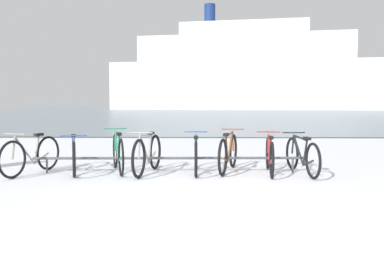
{
  "coord_description": "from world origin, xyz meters",
  "views": [
    {
      "loc": [
        -0.14,
        -5.27,
        1.32
      ],
      "look_at": [
        -0.32,
        4.34,
        0.72
      ],
      "focal_mm": 37.65,
      "sensor_mm": 36.0,
      "label": 1
    }
  ],
  "objects_px": {
    "bicycle_1": "(74,155)",
    "bicycle_7": "(302,156)",
    "bicycle_2": "(118,152)",
    "bicycle_3": "(147,154)",
    "bicycle_5": "(228,153)",
    "ferry_ship": "(248,74)",
    "bicycle_6": "(270,155)",
    "bicycle_4": "(196,154)",
    "bicycle_0": "(31,155)"
  },
  "relations": [
    {
      "from": "bicycle_0",
      "to": "ferry_ship",
      "type": "bearing_deg",
      "value": 80.19
    },
    {
      "from": "bicycle_4",
      "to": "bicycle_5",
      "type": "relative_size",
      "value": 0.99
    },
    {
      "from": "bicycle_5",
      "to": "bicycle_7",
      "type": "height_order",
      "value": "bicycle_5"
    },
    {
      "from": "bicycle_4",
      "to": "bicycle_5",
      "type": "xyz_separation_m",
      "value": [
        0.62,
        0.11,
        0.02
      ]
    },
    {
      "from": "bicycle_6",
      "to": "bicycle_7",
      "type": "distance_m",
      "value": 0.59
    },
    {
      "from": "bicycle_5",
      "to": "ferry_ship",
      "type": "bearing_deg",
      "value": 82.92
    },
    {
      "from": "bicycle_0",
      "to": "bicycle_6",
      "type": "distance_m",
      "value": 4.44
    },
    {
      "from": "bicycle_0",
      "to": "bicycle_3",
      "type": "relative_size",
      "value": 0.94
    },
    {
      "from": "bicycle_4",
      "to": "bicycle_3",
      "type": "bearing_deg",
      "value": -171.42
    },
    {
      "from": "bicycle_6",
      "to": "bicycle_3",
      "type": "bearing_deg",
      "value": -178.93
    },
    {
      "from": "bicycle_2",
      "to": "bicycle_3",
      "type": "relative_size",
      "value": 0.99
    },
    {
      "from": "bicycle_0",
      "to": "ferry_ship",
      "type": "relative_size",
      "value": 0.03
    },
    {
      "from": "bicycle_1",
      "to": "bicycle_7",
      "type": "xyz_separation_m",
      "value": [
        4.29,
        -0.07,
        0.0
      ]
    },
    {
      "from": "bicycle_4",
      "to": "bicycle_0",
      "type": "bearing_deg",
      "value": -175.55
    },
    {
      "from": "bicycle_5",
      "to": "ferry_ship",
      "type": "xyz_separation_m",
      "value": [
        9.22,
        74.23,
        6.81
      ]
    },
    {
      "from": "bicycle_7",
      "to": "ferry_ship",
      "type": "relative_size",
      "value": 0.03
    },
    {
      "from": "bicycle_0",
      "to": "bicycle_5",
      "type": "height_order",
      "value": "bicycle_5"
    },
    {
      "from": "bicycle_1",
      "to": "bicycle_3",
      "type": "relative_size",
      "value": 0.99
    },
    {
      "from": "bicycle_7",
      "to": "bicycle_2",
      "type": "bearing_deg",
      "value": 176.99
    },
    {
      "from": "bicycle_7",
      "to": "bicycle_3",
      "type": "bearing_deg",
      "value": -179.86
    },
    {
      "from": "bicycle_3",
      "to": "bicycle_5",
      "type": "bearing_deg",
      "value": 9.12
    },
    {
      "from": "bicycle_3",
      "to": "bicycle_6",
      "type": "xyz_separation_m",
      "value": [
        2.29,
        0.04,
        -0.02
      ]
    },
    {
      "from": "bicycle_1",
      "to": "bicycle_4",
      "type": "bearing_deg",
      "value": 1.39
    },
    {
      "from": "ferry_ship",
      "to": "bicycle_2",
      "type": "bearing_deg",
      "value": -98.68
    },
    {
      "from": "bicycle_4",
      "to": "bicycle_6",
      "type": "distance_m",
      "value": 1.39
    },
    {
      "from": "bicycle_3",
      "to": "bicycle_6",
      "type": "relative_size",
      "value": 1.01
    },
    {
      "from": "bicycle_1",
      "to": "ferry_ship",
      "type": "xyz_separation_m",
      "value": [
        12.16,
        74.39,
        6.83
      ]
    },
    {
      "from": "bicycle_5",
      "to": "ferry_ship",
      "type": "height_order",
      "value": "ferry_ship"
    },
    {
      "from": "bicycle_4",
      "to": "bicycle_6",
      "type": "bearing_deg",
      "value": -3.89
    },
    {
      "from": "bicycle_1",
      "to": "bicycle_0",
      "type": "bearing_deg",
      "value": -166.15
    },
    {
      "from": "bicycle_6",
      "to": "bicycle_7",
      "type": "bearing_deg",
      "value": -3.46
    },
    {
      "from": "bicycle_4",
      "to": "bicycle_5",
      "type": "bearing_deg",
      "value": 9.92
    },
    {
      "from": "bicycle_1",
      "to": "bicycle_2",
      "type": "xyz_separation_m",
      "value": [
        0.82,
        0.11,
        0.03
      ]
    },
    {
      "from": "bicycle_1",
      "to": "bicycle_7",
      "type": "bearing_deg",
      "value": -0.98
    },
    {
      "from": "bicycle_4",
      "to": "bicycle_7",
      "type": "relative_size",
      "value": 1.0
    },
    {
      "from": "bicycle_2",
      "to": "bicycle_6",
      "type": "relative_size",
      "value": 1.0
    },
    {
      "from": "bicycle_3",
      "to": "bicycle_7",
      "type": "height_order",
      "value": "bicycle_3"
    },
    {
      "from": "bicycle_0",
      "to": "bicycle_6",
      "type": "height_order",
      "value": "bicycle_0"
    },
    {
      "from": "bicycle_1",
      "to": "bicycle_4",
      "type": "relative_size",
      "value": 1.0
    },
    {
      "from": "bicycle_2",
      "to": "bicycle_3",
      "type": "xyz_separation_m",
      "value": [
        0.59,
        -0.19,
        -0.0
      ]
    },
    {
      "from": "bicycle_6",
      "to": "bicycle_4",
      "type": "bearing_deg",
      "value": 176.11
    },
    {
      "from": "bicycle_3",
      "to": "bicycle_5",
      "type": "relative_size",
      "value": 1.0
    },
    {
      "from": "bicycle_4",
      "to": "bicycle_7",
      "type": "xyz_separation_m",
      "value": [
        1.97,
        -0.13,
        -0.0
      ]
    },
    {
      "from": "bicycle_1",
      "to": "bicycle_4",
      "type": "xyz_separation_m",
      "value": [
        2.32,
        0.06,
        0.0
      ]
    },
    {
      "from": "bicycle_5",
      "to": "bicycle_6",
      "type": "xyz_separation_m",
      "value": [
        0.76,
        -0.2,
        -0.02
      ]
    },
    {
      "from": "bicycle_0",
      "to": "bicycle_1",
      "type": "relative_size",
      "value": 0.95
    },
    {
      "from": "bicycle_3",
      "to": "ferry_ship",
      "type": "distance_m",
      "value": 75.55
    },
    {
      "from": "bicycle_0",
      "to": "bicycle_7",
      "type": "height_order",
      "value": "bicycle_0"
    },
    {
      "from": "bicycle_3",
      "to": "bicycle_2",
      "type": "bearing_deg",
      "value": 162.26
    },
    {
      "from": "bicycle_3",
      "to": "ferry_ship",
      "type": "xyz_separation_m",
      "value": [
        10.74,
        74.47,
        6.8
      ]
    }
  ]
}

